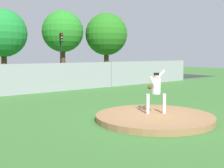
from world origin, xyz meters
TOP-DOWN VIEW (x-y plane):
  - ground_plane at (0.00, 6.00)m, footprint 80.00×80.00m
  - asphalt_strip at (0.00, 14.50)m, footprint 44.00×7.00m
  - pitchers_mound at (0.00, 0.00)m, footprint 4.44×4.44m
  - pitcher_youth at (0.19, 0.12)m, footprint 0.78×0.49m
  - baseball at (0.51, 1.20)m, footprint 0.07×0.07m
  - chainlink_fence at (0.00, 10.00)m, footprint 29.28×0.07m
  - parked_car_silver at (-0.13, 14.99)m, footprint 2.14×4.54m
  - parked_car_charcoal at (8.68, 14.07)m, footprint 1.94×4.30m
  - traffic_light_far at (6.06, 18.25)m, footprint 0.28×0.46m
  - tree_broad_right at (2.56, 24.57)m, footprint 5.12×5.12m
  - tree_bushy_near at (9.50, 24.04)m, footprint 4.98×4.98m
  - tree_slender_far at (14.58, 22.02)m, footprint 5.28×5.28m

SIDE VIEW (x-z plane):
  - ground_plane at x=0.00m, z-range 0.00..0.00m
  - asphalt_strip at x=0.00m, z-range 0.00..0.01m
  - pitchers_mound at x=0.00m, z-range 0.00..0.22m
  - baseball at x=0.51m, z-range 0.22..0.30m
  - parked_car_charcoal at x=8.68m, z-range -0.03..1.62m
  - parked_car_silver at x=-0.13m, z-range -0.03..1.65m
  - chainlink_fence at x=0.00m, z-range -0.05..1.96m
  - pitcher_youth at x=0.19m, z-range 0.35..2.02m
  - traffic_light_far at x=6.06m, z-range 0.85..5.41m
  - tree_broad_right at x=2.56m, z-range 1.07..8.39m
  - tree_slender_far at x=14.58m, z-range 1.15..8.79m
  - tree_bushy_near at x=9.50m, z-range 1.34..9.07m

